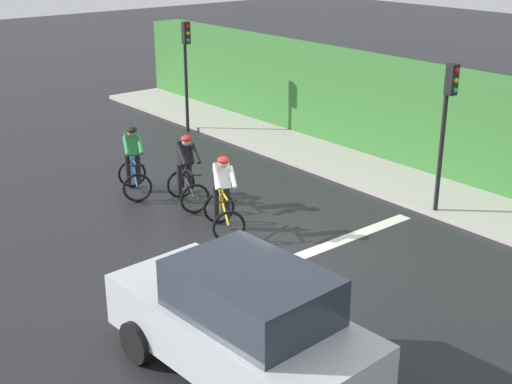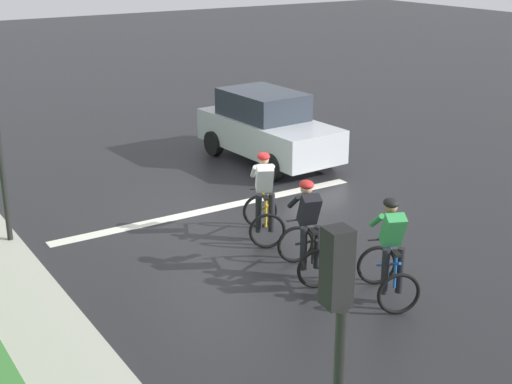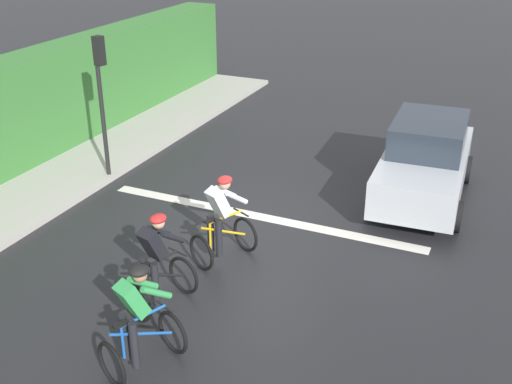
{
  "view_description": "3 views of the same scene",
  "coord_description": "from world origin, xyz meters",
  "views": [
    {
      "loc": [
        -7.95,
        -9.12,
        5.91
      ],
      "look_at": [
        0.36,
        1.02,
        0.94
      ],
      "focal_mm": 49.0,
      "sensor_mm": 36.0,
      "label": 1
    },
    {
      "loc": [
        6.85,
        12.18,
        5.38
      ],
      "look_at": [
        -0.24,
        1.01,
        0.73
      ],
      "focal_mm": 50.88,
      "sensor_mm": 36.0,
      "label": 2
    },
    {
      "loc": [
        -4.72,
        10.5,
        6.1
      ],
      "look_at": [
        -0.38,
        0.78,
        1.11
      ],
      "focal_mm": 44.47,
      "sensor_mm": 36.0,
      "label": 3
    }
  ],
  "objects": [
    {
      "name": "road_marking_stop_line",
      "position": [
        0.0,
        -0.3,
        0.0
      ],
      "size": [
        7.0,
        0.3,
        0.01
      ],
      "primitive_type": "cube",
      "color": "silver",
      "rests_on": "ground"
    },
    {
      "name": "traffic_light_near_crossing",
      "position": [
        4.07,
        -0.71,
        2.22
      ],
      "size": [
        0.22,
        0.31,
        3.34
      ],
      "color": "black",
      "rests_on": "ground"
    },
    {
      "name": "car_silver",
      "position": [
        -2.89,
        -2.63,
        0.87
      ],
      "size": [
        2.05,
        4.19,
        1.76
      ],
      "color": "#B7BCC1",
      "rests_on": "ground"
    },
    {
      "name": "cyclist_lead",
      "position": [
        -0.35,
        4.68,
        0.8
      ],
      "size": [
        1.05,
        1.26,
        1.66
      ],
      "color": "black",
      "rests_on": "ground"
    },
    {
      "name": "ground_plane",
      "position": [
        0.0,
        0.0,
        0.0
      ],
      "size": [
        80.0,
        80.0,
        0.0
      ],
      "primitive_type": "plane",
      "color": "black"
    },
    {
      "name": "cyclist_mid",
      "position": [
        -0.06,
        1.57,
        0.8
      ],
      "size": [
        1.08,
        1.27,
        1.66
      ],
      "color": "black",
      "rests_on": "ground"
    },
    {
      "name": "cyclist_second",
      "position": [
        0.21,
        3.3,
        0.8
      ],
      "size": [
        0.95,
        1.23,
        1.66
      ],
      "color": "black",
      "rests_on": "ground"
    }
  ]
}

